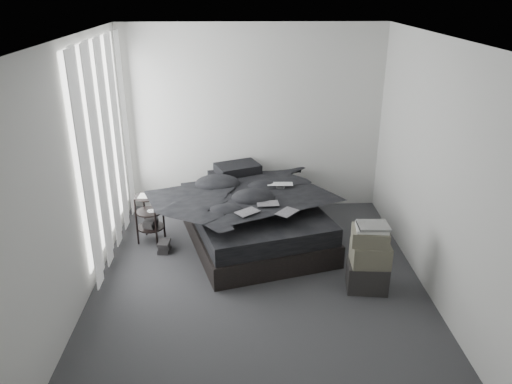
{
  "coord_description": "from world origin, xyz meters",
  "views": [
    {
      "loc": [
        -0.19,
        -4.7,
        3.06
      ],
      "look_at": [
        0.0,
        0.8,
        0.75
      ],
      "focal_mm": 35.0,
      "sensor_mm": 36.0,
      "label": 1
    }
  ],
  "objects_px": {
    "laptop": "(280,181)",
    "box_lower": "(367,276)",
    "bed": "(253,229)",
    "side_stand": "(150,219)"
  },
  "relations": [
    {
      "from": "laptop",
      "to": "box_lower",
      "type": "bearing_deg",
      "value": -55.81
    },
    {
      "from": "side_stand",
      "to": "laptop",
      "type": "bearing_deg",
      "value": 5.04
    },
    {
      "from": "bed",
      "to": "laptop",
      "type": "xyz_separation_m",
      "value": [
        0.35,
        0.15,
        0.61
      ]
    },
    {
      "from": "bed",
      "to": "side_stand",
      "type": "distance_m",
      "value": 1.32
    },
    {
      "from": "side_stand",
      "to": "box_lower",
      "type": "distance_m",
      "value": 2.77
    },
    {
      "from": "laptop",
      "to": "side_stand",
      "type": "distance_m",
      "value": 1.72
    },
    {
      "from": "box_lower",
      "to": "side_stand",
      "type": "bearing_deg",
      "value": 154.73
    },
    {
      "from": "laptop",
      "to": "box_lower",
      "type": "relative_size",
      "value": 0.77
    },
    {
      "from": "laptop",
      "to": "box_lower",
      "type": "xyz_separation_m",
      "value": [
        0.84,
        -1.33,
        -0.59
      ]
    },
    {
      "from": "bed",
      "to": "laptop",
      "type": "height_order",
      "value": "laptop"
    }
  ]
}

